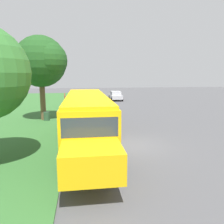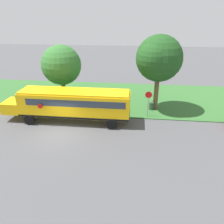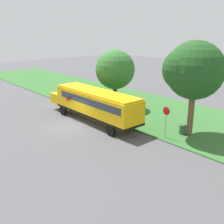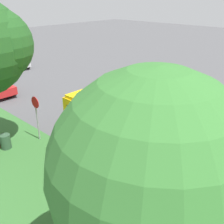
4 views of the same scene
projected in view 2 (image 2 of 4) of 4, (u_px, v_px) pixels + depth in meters
The scene contains 7 objects.
ground_plane at pixel (59, 135), 19.28m from camera, with size 120.00×120.00×0.00m, color #4C4C4F.
grass_verge at pixel (85, 96), 28.33m from camera, with size 12.00×80.00×0.08m, color #33662D.
school_bus at pixel (72, 103), 20.96m from camera, with size 2.85×12.42×3.16m.
oak_tree_beside_bus at pixel (62, 65), 24.52m from camera, with size 4.48×4.48×6.72m.
oak_tree_roadside_mid at pixel (158, 59), 22.04m from camera, with size 4.87×4.76×7.99m.
stop_sign at pixel (148, 101), 21.94m from camera, with size 0.08×0.68×2.74m.
trash_bin at pixel (151, 106), 24.05m from camera, with size 0.56×0.56×0.90m, color #2D4C33.
Camera 2 is at (16.14, 6.50, 9.73)m, focal length 35.00 mm.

